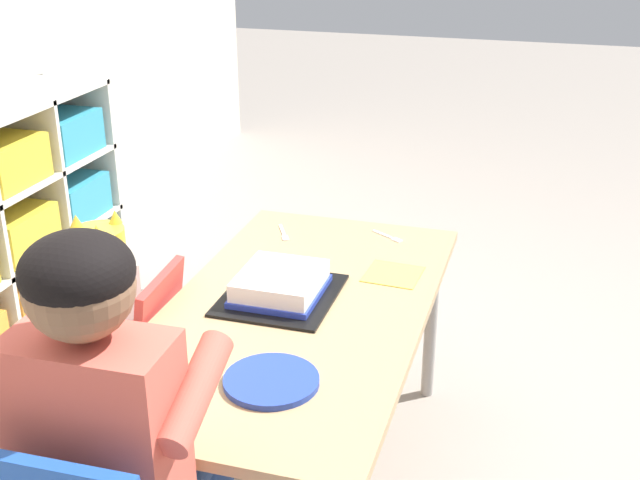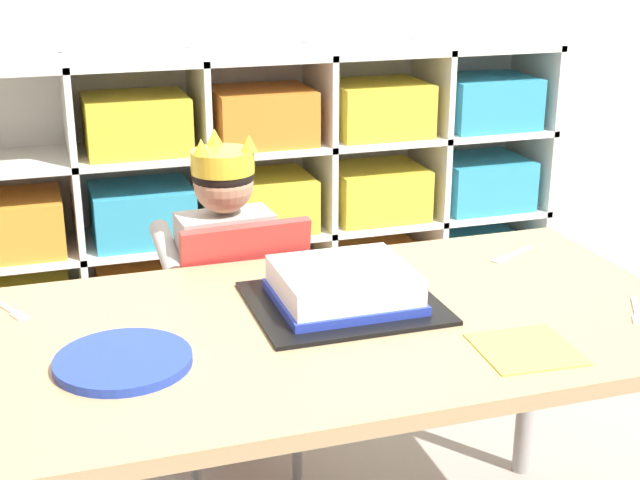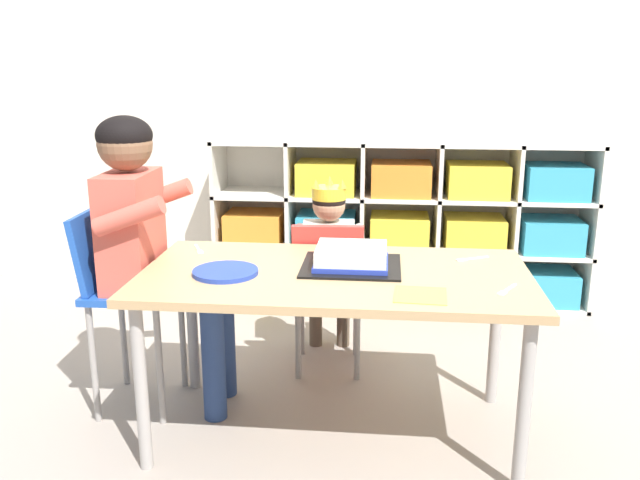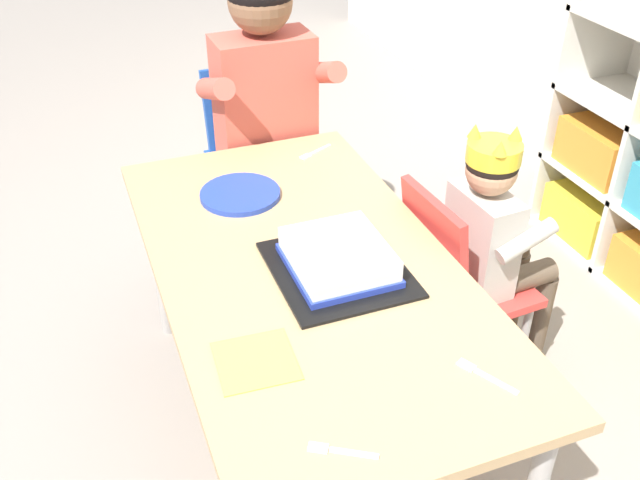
% 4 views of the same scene
% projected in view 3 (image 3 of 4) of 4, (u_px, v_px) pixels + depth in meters
% --- Properties ---
extents(ground, '(16.00, 16.00, 0.00)m').
position_uv_depth(ground, '(334.00, 431.00, 2.34)').
color(ground, gray).
extents(classroom_back_wall, '(6.95, 0.10, 2.68)m').
position_uv_depth(classroom_back_wall, '(360.00, 47.00, 3.55)').
color(classroom_back_wall, beige).
rests_on(classroom_back_wall, ground).
extents(storage_cubby_shelf, '(1.98, 0.33, 0.87)m').
position_uv_depth(storage_cubby_shelf, '(406.00, 230.00, 3.56)').
color(storage_cubby_shelf, silver).
rests_on(storage_cubby_shelf, ground).
extents(activity_table, '(1.28, 0.67, 0.59)m').
position_uv_depth(activity_table, '(335.00, 288.00, 2.20)').
color(activity_table, tan).
rests_on(activity_table, ground).
extents(classroom_chair_blue, '(0.32, 0.34, 0.66)m').
position_uv_depth(classroom_chair_blue, '(328.00, 287.00, 2.69)').
color(classroom_chair_blue, red).
rests_on(classroom_chair_blue, ground).
extents(child_with_crown, '(0.31, 0.31, 0.81)m').
position_uv_depth(child_with_crown, '(329.00, 250.00, 2.77)').
color(child_with_crown, '#B2ADA3').
rests_on(child_with_crown, ground).
extents(classroom_chair_adult_side, '(0.33, 0.36, 0.75)m').
position_uv_depth(classroom_chair_adult_side, '(122.00, 284.00, 2.42)').
color(classroom_chair_adult_side, '#1E4CA8').
rests_on(classroom_chair_adult_side, ground).
extents(adult_helper_seated, '(0.44, 0.41, 1.09)m').
position_uv_depth(adult_helper_seated, '(149.00, 231.00, 2.36)').
color(adult_helper_seated, '#D15647').
rests_on(adult_helper_seated, ground).
extents(birthday_cake_on_tray, '(0.33, 0.30, 0.07)m').
position_uv_depth(birthday_cake_on_tray, '(351.00, 258.00, 2.24)').
color(birthday_cake_on_tray, black).
rests_on(birthday_cake_on_tray, activity_table).
extents(paper_plate_stack, '(0.22, 0.22, 0.01)m').
position_uv_depth(paper_plate_stack, '(225.00, 272.00, 2.17)').
color(paper_plate_stack, '#233DA3').
rests_on(paper_plate_stack, activity_table).
extents(paper_napkin_square, '(0.16, 0.16, 0.00)m').
position_uv_depth(paper_napkin_square, '(420.00, 295.00, 1.97)').
color(paper_napkin_square, '#F4DB4C').
rests_on(paper_napkin_square, activity_table).
extents(fork_at_table_front_edge, '(0.07, 0.12, 0.00)m').
position_uv_depth(fork_at_table_front_edge, '(198.00, 249.00, 2.45)').
color(fork_at_table_front_edge, white).
rests_on(fork_at_table_front_edge, activity_table).
extents(fork_beside_plate_stack, '(0.08, 0.11, 0.00)m').
position_uv_depth(fork_beside_plate_stack, '(507.00, 290.00, 2.01)').
color(fork_beside_plate_stack, white).
rests_on(fork_beside_plate_stack, activity_table).
extents(fork_by_napkin, '(0.12, 0.07, 0.00)m').
position_uv_depth(fork_by_napkin, '(470.00, 259.00, 2.33)').
color(fork_by_napkin, white).
rests_on(fork_by_napkin, activity_table).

